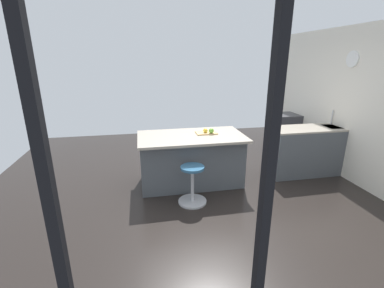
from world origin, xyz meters
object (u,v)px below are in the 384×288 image
cutting_board (206,133)px  apple_yellow (206,130)px  stool_by_window (192,186)px  apple_green (211,131)px  oven_range (284,132)px  kitchen_island (191,159)px

cutting_board → apple_yellow: apple_yellow is taller
stool_by_window → cutting_board: 1.03m
apple_yellow → apple_green: apple_green is taller
oven_range → apple_green: 2.71m
oven_range → apple_green: (2.22, 1.45, 0.52)m
cutting_board → stool_by_window: bearing=61.7°
oven_range → kitchen_island: 2.94m
apple_green → oven_range: bearing=-146.8°
apple_yellow → apple_green: (-0.09, 0.06, 0.01)m
stool_by_window → apple_yellow: (-0.37, -0.70, 0.67)m
stool_by_window → apple_yellow: size_ratio=7.88×
kitchen_island → apple_yellow: (-0.26, -0.02, 0.50)m
cutting_board → apple_green: (-0.07, 0.08, 0.05)m
kitchen_island → stool_by_window: (0.11, 0.68, -0.17)m
oven_range → apple_yellow: apple_yellow is taller
stool_by_window → apple_yellow: 1.04m
kitchen_island → apple_yellow: apple_yellow is taller
oven_range → kitchen_island: kitchen_island is taller
kitchen_island → stool_by_window: 0.71m
stool_by_window → apple_green: apple_green is taller
stool_by_window → apple_yellow: bearing=-117.8°
apple_yellow → oven_range: bearing=-148.8°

